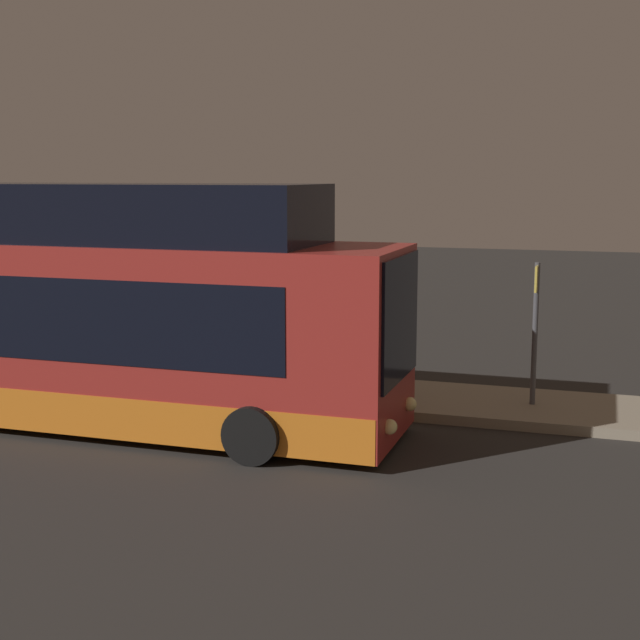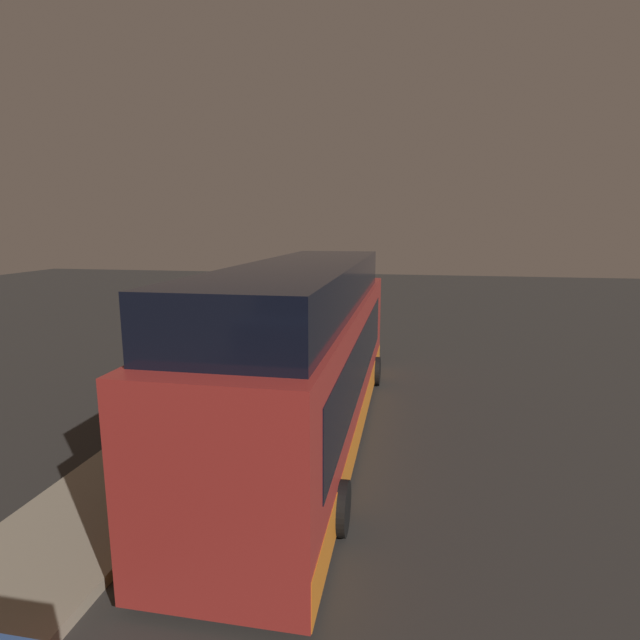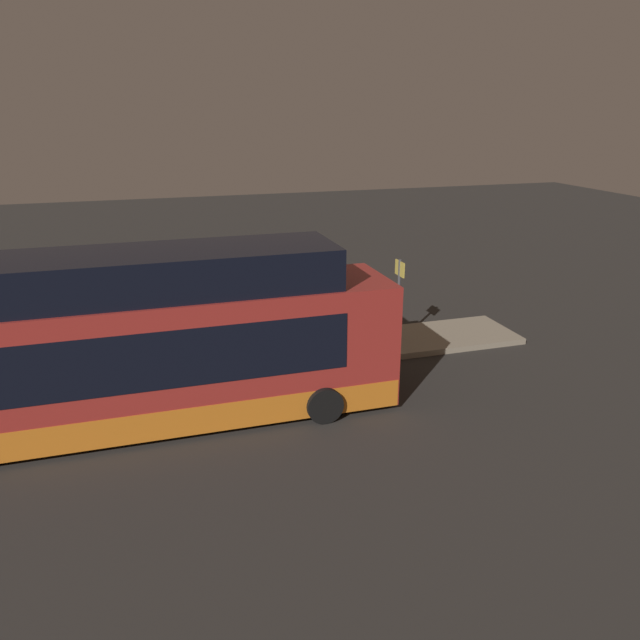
{
  "view_description": "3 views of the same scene",
  "coord_description": "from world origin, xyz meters",
  "px_view_note": "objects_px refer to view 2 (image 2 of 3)",
  "views": [
    {
      "loc": [
        7.18,
        -13.65,
        4.41
      ],
      "look_at": [
        2.61,
        0.45,
        1.97
      ],
      "focal_mm": 50.0,
      "sensor_mm": 36.0,
      "label": 1
    },
    {
      "loc": [
        -13.38,
        -2.51,
        5.04
      ],
      "look_at": [
        2.61,
        0.45,
        1.97
      ],
      "focal_mm": 28.0,
      "sensor_mm": 36.0,
      "label": 2
    },
    {
      "loc": [
        -2.06,
        -14.49,
        7.36
      ],
      "look_at": [
        2.61,
        0.45,
        1.97
      ],
      "focal_mm": 35.0,
      "sensor_mm": 36.0,
      "label": 3
    }
  ],
  "objects_px": {
    "passenger_waiting": "(181,374)",
    "bus_lead": "(308,361)",
    "sign_post": "(277,306)",
    "suitcase": "(168,395)",
    "passenger_boarding": "(238,345)"
  },
  "relations": [
    {
      "from": "suitcase",
      "to": "sign_post",
      "type": "distance_m",
      "value": 7.67
    },
    {
      "from": "bus_lead",
      "to": "suitcase",
      "type": "relative_size",
      "value": 12.6
    },
    {
      "from": "sign_post",
      "to": "passenger_waiting",
      "type": "bearing_deg",
      "value": 173.14
    },
    {
      "from": "bus_lead",
      "to": "suitcase",
      "type": "distance_m",
      "value": 4.28
    },
    {
      "from": "passenger_waiting",
      "to": "sign_post",
      "type": "relative_size",
      "value": 0.6
    },
    {
      "from": "suitcase",
      "to": "sign_post",
      "type": "bearing_deg",
      "value": -7.64
    },
    {
      "from": "bus_lead",
      "to": "sign_post",
      "type": "relative_size",
      "value": 4.75
    },
    {
      "from": "bus_lead",
      "to": "suitcase",
      "type": "xyz_separation_m",
      "value": [
        0.68,
        4.01,
        -1.34
      ]
    },
    {
      "from": "passenger_waiting",
      "to": "suitcase",
      "type": "xyz_separation_m",
      "value": [
        -0.49,
        0.16,
        -0.46
      ]
    },
    {
      "from": "bus_lead",
      "to": "sign_post",
      "type": "distance_m",
      "value": 8.71
    },
    {
      "from": "bus_lead",
      "to": "sign_post",
      "type": "bearing_deg",
      "value": 20.16
    },
    {
      "from": "passenger_waiting",
      "to": "bus_lead",
      "type": "bearing_deg",
      "value": -178.93
    },
    {
      "from": "suitcase",
      "to": "sign_post",
      "type": "xyz_separation_m",
      "value": [
        7.49,
        -1.0,
        1.27
      ]
    },
    {
      "from": "bus_lead",
      "to": "sign_post",
      "type": "height_order",
      "value": "bus_lead"
    },
    {
      "from": "passenger_boarding",
      "to": "suitcase",
      "type": "bearing_deg",
      "value": 133.38
    }
  ]
}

